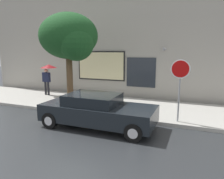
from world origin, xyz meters
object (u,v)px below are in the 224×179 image
Objects in this scene: pedestrian_with_umbrella at (48,71)px; stop_sign at (180,78)px; street_tree at (70,38)px; parked_car at (97,111)px; fire_hydrant at (102,100)px.

stop_sign is at bearing -16.09° from pedestrian_with_umbrella.
street_tree is 1.86× the size of stop_sign.
street_tree is (-2.34, 1.83, 2.96)m from parked_car.
parked_car is 5.74× the size of fire_hydrant.
fire_hydrant is at bearing 167.95° from stop_sign.
street_tree is (3.00, -1.97, 1.89)m from pedestrian_with_umbrella.
fire_hydrant is 0.31× the size of stop_sign.
fire_hydrant is 0.39× the size of pedestrian_with_umbrella.
parked_car is at bearing -70.03° from fire_hydrant.
parked_car reaches higher than fire_hydrant.
parked_car is 2.36m from fire_hydrant.
pedestrian_with_umbrella is at bearing 144.54° from parked_car.
parked_car is 1.77× the size of stop_sign.
parked_car is 4.20m from street_tree.
pedestrian_with_umbrella is 0.42× the size of street_tree.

